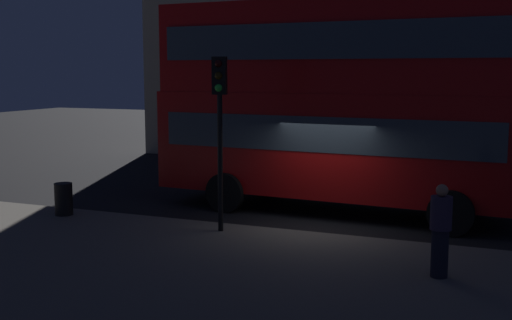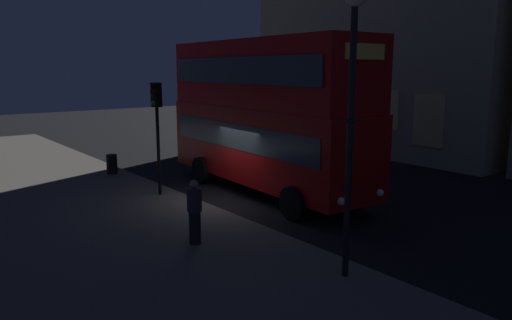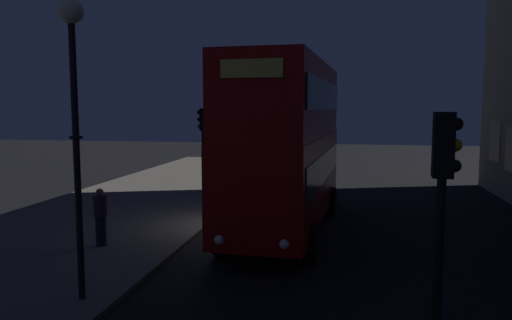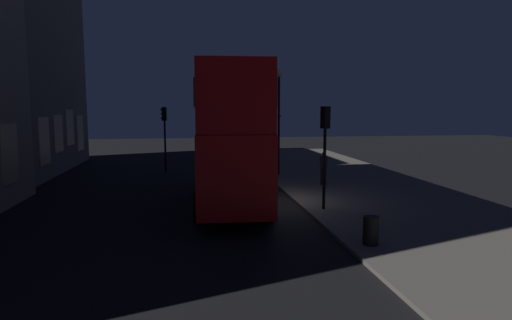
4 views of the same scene
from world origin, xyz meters
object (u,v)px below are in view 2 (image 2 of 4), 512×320
object	(u,v)px
double_decker_bus	(265,110)
litter_bin	(112,164)
traffic_light_near_kerb	(157,115)
pedestrian	(195,211)
street_lamp	(353,67)

from	to	relation	value
double_decker_bus	litter_bin	bearing A→B (deg)	-147.57
traffic_light_near_kerb	litter_bin	size ratio (longest dim) A/B	4.83
pedestrian	litter_bin	size ratio (longest dim) A/B	2.05
litter_bin	traffic_light_near_kerb	bearing A→B (deg)	-0.20
litter_bin	double_decker_bus	bearing A→B (deg)	29.08
traffic_light_near_kerb	pedestrian	size ratio (longest dim) A/B	2.36
street_lamp	pedestrian	distance (m)	5.47
street_lamp	pedestrian	world-z (taller)	street_lamp
pedestrian	litter_bin	xyz separation A→B (m)	(-9.58, 1.60, -0.45)
pedestrian	double_decker_bus	bearing A→B (deg)	-68.83
pedestrian	traffic_light_near_kerb	bearing A→B (deg)	-29.36
traffic_light_near_kerb	street_lamp	world-z (taller)	street_lamp
traffic_light_near_kerb	street_lamp	bearing A→B (deg)	-15.49
traffic_light_near_kerb	litter_bin	distance (m)	5.11
pedestrian	litter_bin	bearing A→B (deg)	-21.60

